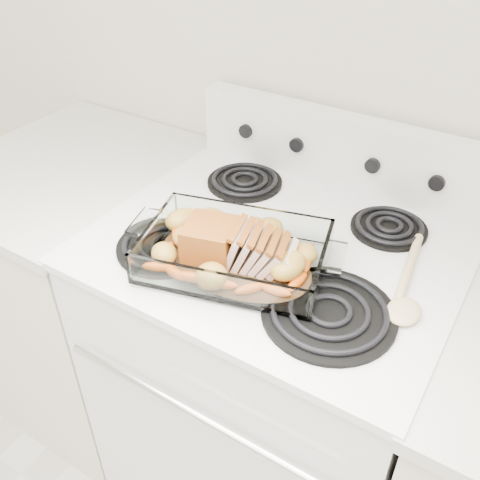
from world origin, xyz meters
The scene contains 6 objects.
electric_range centered at (0.00, 1.66, 0.48)m, with size 0.78×0.70×1.12m.
counter_left centered at (-0.67, 1.66, 0.47)m, with size 0.58×0.68×0.93m.
baking_dish centered at (-0.03, 1.52, 0.96)m, with size 0.36×0.24×0.07m.
pork_roast centered at (-0.04, 1.52, 0.99)m, with size 0.22×0.10×0.08m.
roast_vegetables centered at (-0.03, 1.56, 0.97)m, with size 0.40×0.22×0.05m.
wooden_spoon centered at (0.29, 1.62, 0.95)m, with size 0.09×0.28×0.02m.
Camera 1 is at (0.43, 0.81, 1.63)m, focal length 40.00 mm.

